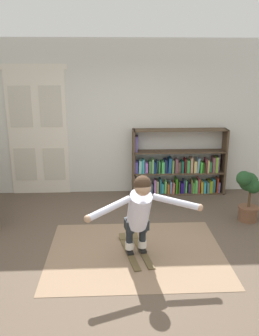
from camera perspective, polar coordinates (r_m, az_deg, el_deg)
name	(u,v)px	position (r m, az deg, el deg)	size (l,w,h in m)	color
ground_plane	(127,258)	(4.80, -0.39, -14.32)	(7.20, 7.20, 0.00)	brown
back_wall	(121,118)	(6.79, -1.33, 7.98)	(6.00, 0.10, 2.90)	silver
double_door	(38,131)	(6.92, -14.57, 5.76)	(1.22, 0.05, 2.45)	silver
rug	(136,253)	(4.91, 1.03, -13.47)	(2.35, 1.81, 0.01)	#8A6E55
bookshelf	(178,170)	(6.91, 7.76, -0.29)	(1.79, 0.30, 1.27)	#4C3B2A
potted_plant	(248,192)	(5.95, 18.59, -3.66)	(0.41, 0.34, 0.85)	brown
skis_pair	(135,250)	(4.93, 0.93, -13.10)	(0.44, 0.96, 0.07)	brown
person_skier	(139,210)	(4.46, 1.61, -6.74)	(1.44, 0.74, 1.11)	white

